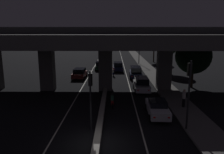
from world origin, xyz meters
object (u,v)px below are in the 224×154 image
(motorcycle_red_filtering_near, at_px, (112,101))
(motorcycle_white_filtering_mid, at_px, (110,83))
(traffic_light_left_of_median, at_px, (90,90))
(car_white_second, at_px, (141,84))
(car_dark_blue_fourth, at_px, (118,67))
(street_lamp, at_px, (137,46))
(traffic_light_right_of_median, at_px, (189,84))
(car_dark_red_lead_oncoming, at_px, (80,73))
(car_dark_green_second_oncoming, at_px, (100,66))
(pedestrian_on_sidewalk, at_px, (184,98))
(car_dark_blue_third, at_px, (136,72))
(car_white_lead, at_px, (157,108))
(motorcycle_blue_filtering_far, at_px, (113,73))

(motorcycle_red_filtering_near, distance_m, motorcycle_white_filtering_mid, 8.08)
(traffic_light_left_of_median, distance_m, car_white_second, 12.68)
(car_dark_blue_fourth, bearing_deg, street_lamp, -27.55)
(traffic_light_right_of_median, height_order, car_dark_red_lead_oncoming, traffic_light_right_of_median)
(car_dark_blue_fourth, height_order, car_dark_red_lead_oncoming, car_dark_blue_fourth)
(car_dark_green_second_oncoming, height_order, pedestrian_on_sidewalk, pedestrian_on_sidewalk)
(car_dark_blue_third, height_order, motorcycle_white_filtering_mid, car_dark_blue_third)
(street_lamp, distance_m, car_dark_blue_fourth, 10.59)
(car_white_lead, bearing_deg, car_dark_green_second_oncoming, 16.88)
(motorcycle_white_filtering_mid, bearing_deg, car_dark_blue_third, -32.19)
(car_white_second, height_order, motorcycle_red_filtering_near, car_white_second)
(car_white_second, distance_m, car_dark_green_second_oncoming, 17.24)
(car_white_second, xyz_separation_m, car_dark_blue_fourth, (-2.78, 14.54, -0.02))
(street_lamp, bearing_deg, car_dark_green_second_oncoming, -137.60)
(car_dark_blue_third, relative_size, motorcycle_blue_filtering_far, 2.71)
(motorcycle_red_filtering_near, xyz_separation_m, pedestrian_on_sidewalk, (7.06, -0.51, 0.50))
(motorcycle_blue_filtering_far, height_order, pedestrian_on_sidewalk, pedestrian_on_sidewalk)
(motorcycle_red_filtering_near, bearing_deg, car_dark_blue_fourth, -4.75)
(motorcycle_blue_filtering_far, bearing_deg, traffic_light_right_of_median, -165.55)
(traffic_light_left_of_median, bearing_deg, motorcycle_blue_filtering_far, 85.63)
(traffic_light_right_of_median, height_order, car_dark_green_second_oncoming, traffic_light_right_of_median)
(traffic_light_left_of_median, height_order, motorcycle_red_filtering_near, traffic_light_left_of_median)
(car_dark_green_second_oncoming, bearing_deg, motorcycle_blue_filtering_far, 20.46)
(car_dark_green_second_oncoming, relative_size, motorcycle_white_filtering_mid, 2.14)
(car_dark_red_lead_oncoming, height_order, pedestrian_on_sidewalk, pedestrian_on_sidewalk)
(car_white_lead, xyz_separation_m, car_dark_red_lead_oncoming, (-9.57, 16.28, 0.07))
(car_dark_red_lead_oncoming, distance_m, pedestrian_on_sidewalk, 19.03)
(pedestrian_on_sidewalk, bearing_deg, traffic_light_left_of_median, -150.48)
(car_dark_green_second_oncoming, height_order, motorcycle_white_filtering_mid, car_dark_green_second_oncoming)
(street_lamp, relative_size, pedestrian_on_sidewalk, 3.91)
(traffic_light_right_of_median, relative_size, motorcycle_white_filtering_mid, 2.83)
(traffic_light_left_of_median, height_order, street_lamp, street_lamp)
(traffic_light_left_of_median, height_order, car_dark_blue_third, traffic_light_left_of_median)
(traffic_light_right_of_median, bearing_deg, car_white_second, 100.38)
(motorcycle_white_filtering_mid, bearing_deg, pedestrian_on_sidewalk, -137.55)
(car_dark_blue_third, bearing_deg, car_white_second, -177.91)
(traffic_light_left_of_median, xyz_separation_m, car_dark_red_lead_oncoming, (-3.90, 19.19, -2.35))
(car_white_lead, height_order, car_dark_green_second_oncoming, car_dark_green_second_oncoming)
(car_dark_red_lead_oncoming, bearing_deg, car_dark_green_second_oncoming, 163.31)
(motorcycle_red_filtering_near, bearing_deg, motorcycle_white_filtering_mid, 0.52)
(car_white_lead, xyz_separation_m, car_dark_green_second_oncoming, (-6.77, 24.43, 0.10))
(traffic_light_right_of_median, distance_m, motorcycle_white_filtering_mid, 15.14)
(motorcycle_blue_filtering_far, bearing_deg, pedestrian_on_sidewalk, -157.11)
(pedestrian_on_sidewalk, bearing_deg, car_white_second, 117.88)
(traffic_light_right_of_median, bearing_deg, traffic_light_left_of_median, 179.94)
(traffic_light_right_of_median, relative_size, car_dark_green_second_oncoming, 1.32)
(car_white_lead, relative_size, car_dark_red_lead_oncoming, 1.00)
(street_lamp, bearing_deg, motorcycle_blue_filtering_far, -111.48)
(car_dark_blue_fourth, xyz_separation_m, motorcycle_blue_filtering_far, (-0.88, -4.94, -0.28))
(traffic_light_left_of_median, xyz_separation_m, car_dark_blue_third, (5.29, 19.63, -2.20))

